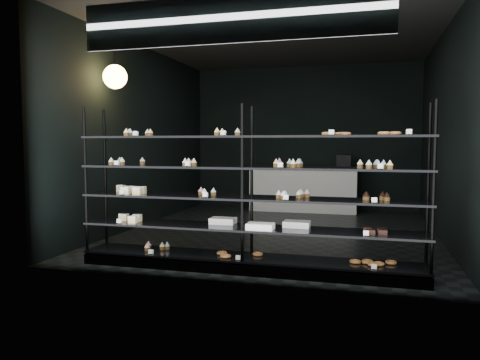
% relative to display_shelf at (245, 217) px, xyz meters
% --- Properties ---
extents(room, '(5.01, 6.01, 3.20)m').
position_rel_display_shelf_xyz_m(room, '(-0.04, 2.45, 0.97)').
color(room, black).
rests_on(room, ground).
extents(display_shelf, '(4.00, 0.50, 1.91)m').
position_rel_display_shelf_xyz_m(display_shelf, '(0.00, 0.00, 0.00)').
color(display_shelf, black).
rests_on(display_shelf, room).
extents(signage, '(3.30, 0.05, 0.50)m').
position_rel_display_shelf_xyz_m(signage, '(-0.04, -0.48, 2.12)').
color(signage, '#0D1C42').
rests_on(signage, room).
extents(pendant_lamp, '(0.35, 0.35, 0.90)m').
position_rel_display_shelf_xyz_m(pendant_lamp, '(-2.24, 1.04, 1.82)').
color(pendant_lamp, black).
rests_on(pendant_lamp, room).
extents(service_counter, '(2.37, 0.65, 1.23)m').
position_rel_display_shelf_xyz_m(service_counter, '(0.03, 4.95, -0.13)').
color(service_counter, white).
rests_on(service_counter, room).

